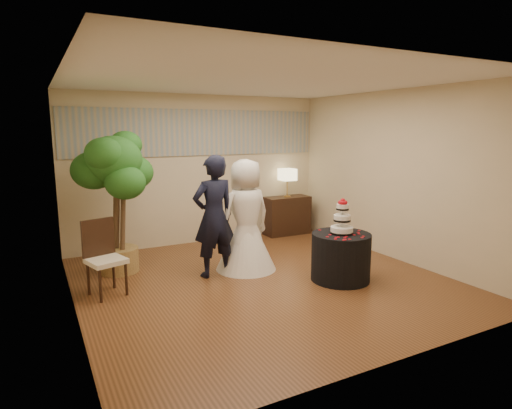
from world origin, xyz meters
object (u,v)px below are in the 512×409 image
cake_table (341,257)px  wedding_cake (342,216)px  groom (214,216)px  side_chair (106,259)px  bride (246,215)px  ficus_tree (116,202)px  console (287,215)px  table_lamp (287,183)px

cake_table → wedding_cake: bearing=0.0°
groom → side_chair: bearing=-2.9°
cake_table → wedding_cake: (0.00, 0.00, 0.60)m
groom → bride: size_ratio=1.05×
side_chair → ficus_tree: bearing=54.1°
console → ficus_tree: bearing=-165.6°
bride → cake_table: size_ratio=2.04×
cake_table → ficus_tree: (-2.77, 1.87, 0.75)m
groom → side_chair: 1.60m
groom → bride: bearing=-179.3°
wedding_cake → ficus_tree: (-2.77, 1.87, 0.15)m
side_chair → wedding_cake: bearing=-34.2°
groom → side_chair: size_ratio=1.81×
table_lamp → groom: bearing=-143.8°
table_lamp → ficus_tree: size_ratio=0.27×
console → wedding_cake: bearing=-105.2°
wedding_cake → groom: bearing=146.2°
console → side_chair: (-3.87, -1.75, 0.11)m
bride → side_chair: bearing=-2.9°
table_lamp → ficus_tree: (-3.55, -0.86, 0.02)m
side_chair → bride: bearing=-13.7°
ficus_tree → side_chair: 1.12m
bride → groom: bearing=-0.3°
cake_table → wedding_cake: 0.60m
ficus_tree → console: bearing=13.6°
table_lamp → ficus_tree: 3.65m
bride → wedding_cake: 1.47m
wedding_cake → side_chair: 3.26m
console → table_lamp: (0.00, 0.00, 0.68)m
bride → table_lamp: (1.77, 1.65, 0.22)m
console → table_lamp: bearing=0.0°
console → bride: bearing=-136.3°
cake_table → table_lamp: (0.78, 2.73, 0.73)m
ficus_tree → side_chair: ficus_tree is taller
console → table_lamp: table_lamp is taller
groom → ficus_tree: size_ratio=0.82×
wedding_cake → console: bearing=74.0°
groom → table_lamp: 2.88m
console → side_chair: bearing=-154.8°
groom → wedding_cake: (1.54, -1.03, 0.05)m
wedding_cake → console: 2.89m
bride → cake_table: (0.99, -1.08, -0.52)m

